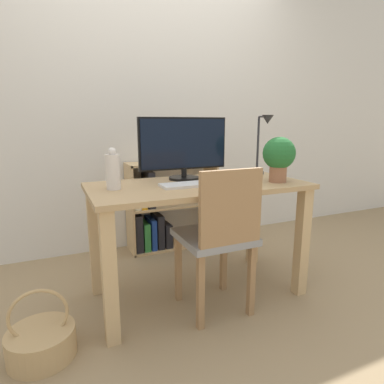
{
  "coord_description": "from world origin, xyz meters",
  "views": [
    {
      "loc": [
        -0.83,
        -1.76,
        1.1
      ],
      "look_at": [
        0.0,
        0.1,
        0.66
      ],
      "focal_mm": 30.0,
      "sensor_mm": 36.0,
      "label": 1
    }
  ],
  "objects_px": {
    "potted_plant": "(279,156)",
    "basket": "(41,341)",
    "bookshelf": "(158,212)",
    "vase": "(113,171)",
    "keyboard": "(193,184)",
    "desk_lamp": "(263,139)",
    "monitor": "(184,146)",
    "chair": "(219,235)"
  },
  "relations": [
    {
      "from": "potted_plant",
      "to": "chair",
      "type": "distance_m",
      "value": 0.64
    },
    {
      "from": "keyboard",
      "to": "chair",
      "type": "xyz_separation_m",
      "value": [
        0.08,
        -0.2,
        -0.26
      ]
    },
    {
      "from": "potted_plant",
      "to": "basket",
      "type": "bearing_deg",
      "value": -176.47
    },
    {
      "from": "vase",
      "to": "desk_lamp",
      "type": "distance_m",
      "value": 1.08
    },
    {
      "from": "chair",
      "to": "monitor",
      "type": "bearing_deg",
      "value": 85.64
    },
    {
      "from": "vase",
      "to": "potted_plant",
      "type": "distance_m",
      "value": 1.01
    },
    {
      "from": "keyboard",
      "to": "basket",
      "type": "height_order",
      "value": "keyboard"
    },
    {
      "from": "keyboard",
      "to": "basket",
      "type": "xyz_separation_m",
      "value": [
        -0.88,
        -0.19,
        -0.66
      ]
    },
    {
      "from": "monitor",
      "to": "chair",
      "type": "xyz_separation_m",
      "value": [
        0.04,
        -0.43,
        -0.47
      ]
    },
    {
      "from": "vase",
      "to": "desk_lamp",
      "type": "height_order",
      "value": "desk_lamp"
    },
    {
      "from": "desk_lamp",
      "to": "bookshelf",
      "type": "height_order",
      "value": "desk_lamp"
    },
    {
      "from": "vase",
      "to": "basket",
      "type": "xyz_separation_m",
      "value": [
        -0.43,
        -0.27,
        -0.76
      ]
    },
    {
      "from": "monitor",
      "to": "desk_lamp",
      "type": "height_order",
      "value": "desk_lamp"
    },
    {
      "from": "monitor",
      "to": "desk_lamp",
      "type": "relative_size",
      "value": 1.44
    },
    {
      "from": "basket",
      "to": "potted_plant",
      "type": "bearing_deg",
      "value": 3.53
    },
    {
      "from": "vase",
      "to": "basket",
      "type": "bearing_deg",
      "value": -147.59
    },
    {
      "from": "desk_lamp",
      "to": "bookshelf",
      "type": "bearing_deg",
      "value": 126.08
    },
    {
      "from": "keyboard",
      "to": "basket",
      "type": "relative_size",
      "value": 1.08
    },
    {
      "from": "potted_plant",
      "to": "basket",
      "type": "xyz_separation_m",
      "value": [
        -1.42,
        -0.09,
        -0.82
      ]
    },
    {
      "from": "desk_lamp",
      "to": "potted_plant",
      "type": "xyz_separation_m",
      "value": [
        -0.07,
        -0.27,
        -0.09
      ]
    },
    {
      "from": "bookshelf",
      "to": "basket",
      "type": "bearing_deg",
      "value": -130.62
    },
    {
      "from": "desk_lamp",
      "to": "basket",
      "type": "height_order",
      "value": "desk_lamp"
    },
    {
      "from": "monitor",
      "to": "keyboard",
      "type": "xyz_separation_m",
      "value": [
        -0.04,
        -0.23,
        -0.21
      ]
    },
    {
      "from": "bookshelf",
      "to": "monitor",
      "type": "bearing_deg",
      "value": -92.54
    },
    {
      "from": "bookshelf",
      "to": "vase",
      "type": "bearing_deg",
      "value": -121.95
    },
    {
      "from": "vase",
      "to": "chair",
      "type": "height_order",
      "value": "vase"
    },
    {
      "from": "basket",
      "to": "desk_lamp",
      "type": "bearing_deg",
      "value": 13.4
    },
    {
      "from": "chair",
      "to": "keyboard",
      "type": "bearing_deg",
      "value": 101.46
    },
    {
      "from": "chair",
      "to": "basket",
      "type": "distance_m",
      "value": 1.03
    },
    {
      "from": "potted_plant",
      "to": "vase",
      "type": "bearing_deg",
      "value": 169.55
    },
    {
      "from": "vase",
      "to": "chair",
      "type": "xyz_separation_m",
      "value": [
        0.52,
        -0.28,
        -0.36
      ]
    },
    {
      "from": "monitor",
      "to": "bookshelf",
      "type": "height_order",
      "value": "monitor"
    },
    {
      "from": "keyboard",
      "to": "vase",
      "type": "xyz_separation_m",
      "value": [
        -0.45,
        0.08,
        0.1
      ]
    },
    {
      "from": "chair",
      "to": "bookshelf",
      "type": "relative_size",
      "value": 1.11
    },
    {
      "from": "chair",
      "to": "basket",
      "type": "height_order",
      "value": "chair"
    },
    {
      "from": "monitor",
      "to": "bookshelf",
      "type": "relative_size",
      "value": 0.76
    },
    {
      "from": "keyboard",
      "to": "desk_lamp",
      "type": "height_order",
      "value": "desk_lamp"
    },
    {
      "from": "monitor",
      "to": "potted_plant",
      "type": "xyz_separation_m",
      "value": [
        0.51,
        -0.33,
        -0.05
      ]
    },
    {
      "from": "vase",
      "to": "bookshelf",
      "type": "bearing_deg",
      "value": 58.05
    },
    {
      "from": "vase",
      "to": "potted_plant",
      "type": "relative_size",
      "value": 0.83
    },
    {
      "from": "desk_lamp",
      "to": "basket",
      "type": "xyz_separation_m",
      "value": [
        -1.49,
        -0.35,
        -0.91
      ]
    },
    {
      "from": "keyboard",
      "to": "chair",
      "type": "height_order",
      "value": "chair"
    }
  ]
}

